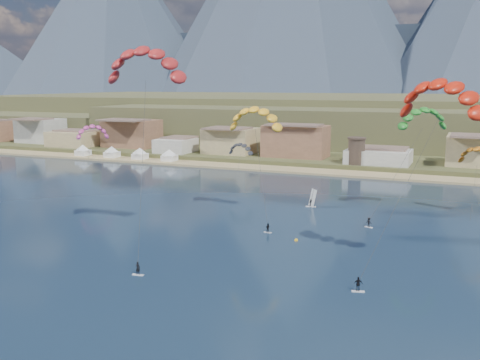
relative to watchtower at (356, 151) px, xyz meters
The scene contains 16 objects.
ground 114.29m from the watchtower, 92.51° to the right, with size 2400.00×2400.00×0.00m, color #0E1D33.
beach 11.25m from the watchtower, 122.01° to the right, with size 2200.00×12.00×0.90m.
land 446.07m from the watchtower, 90.64° to the left, with size 2200.00×900.00×4.00m.
foothills 119.77m from the watchtower, 81.65° to the left, with size 940.00×210.00×18.00m.
town 45.73m from the watchtower, 169.92° to the left, with size 400.00×24.00×12.00m.
watchtower is the anchor object (origin of this frame).
beach_tents 81.69m from the watchtower, behind, with size 43.40×6.40×5.00m.
kitesurfer_red 97.91m from the watchtower, 100.54° to the right, with size 15.84×19.87×36.03m.
kitesurfer_yellow 69.65m from the watchtower, 96.48° to the right, with size 13.90×14.73×25.21m.
kitesurfer_orange 97.62m from the watchtower, 72.34° to the right, with size 16.09×16.74×30.17m.
kitesurfer_green 59.87m from the watchtower, 66.01° to the right, with size 14.01×20.47×25.87m.
distant_kite_pink 80.55m from the watchtower, 146.08° to the right, with size 9.43×9.00×17.54m.
distant_kite_dark 42.96m from the watchtower, 125.44° to the right, with size 7.62×5.75×13.31m.
distant_kite_orange 60.70m from the watchtower, 54.97° to the right, with size 9.12×7.35×16.25m.
windsurfer 55.83m from the watchtower, 88.78° to the right, with size 2.30×2.51×4.01m.
buoy 83.16m from the watchtower, 85.83° to the right, with size 0.62×0.62×0.62m.
Camera 1 is at (38.41, -58.53, 27.39)m, focal length 41.21 mm.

